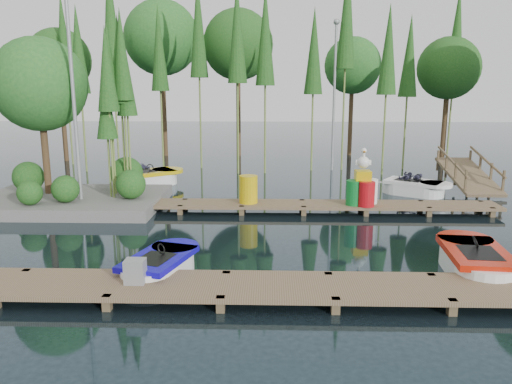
{
  "coord_description": "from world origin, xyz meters",
  "views": [
    {
      "loc": [
        0.92,
        -13.8,
        4.17
      ],
      "look_at": [
        0.5,
        0.5,
        1.1
      ],
      "focal_mm": 35.0,
      "sensor_mm": 36.0,
      "label": 1
    }
  ],
  "objects_px": {
    "island": "(61,115)",
    "yellow_barrel": "(248,189)",
    "boat_yellow_far": "(148,178)",
    "drum_cluster": "(363,188)",
    "boat_blue": "(160,267)",
    "boat_red": "(475,262)",
    "utility_cabinet": "(135,271)"
  },
  "relations": [
    {
      "from": "boat_red",
      "to": "boat_yellow_far",
      "type": "height_order",
      "value": "boat_yellow_far"
    },
    {
      "from": "boat_red",
      "to": "yellow_barrel",
      "type": "height_order",
      "value": "yellow_barrel"
    },
    {
      "from": "boat_blue",
      "to": "yellow_barrel",
      "type": "height_order",
      "value": "yellow_barrel"
    },
    {
      "from": "boat_yellow_far",
      "to": "yellow_barrel",
      "type": "distance_m",
      "value": 6.22
    },
    {
      "from": "boat_blue",
      "to": "boat_red",
      "type": "height_order",
      "value": "boat_red"
    },
    {
      "from": "utility_cabinet",
      "to": "boat_blue",
      "type": "bearing_deg",
      "value": 76.62
    },
    {
      "from": "island",
      "to": "drum_cluster",
      "type": "xyz_separation_m",
      "value": [
        10.28,
        -0.94,
        -2.33
      ]
    },
    {
      "from": "utility_cabinet",
      "to": "yellow_barrel",
      "type": "distance_m",
      "value": 7.27
    },
    {
      "from": "boat_yellow_far",
      "to": "drum_cluster",
      "type": "bearing_deg",
      "value": -45.65
    },
    {
      "from": "yellow_barrel",
      "to": "boat_blue",
      "type": "bearing_deg",
      "value": -105.92
    },
    {
      "from": "drum_cluster",
      "to": "boat_red",
      "type": "bearing_deg",
      "value": -73.99
    },
    {
      "from": "boat_blue",
      "to": "drum_cluster",
      "type": "bearing_deg",
      "value": 63.13
    },
    {
      "from": "boat_blue",
      "to": "boat_yellow_far",
      "type": "relative_size",
      "value": 0.83
    },
    {
      "from": "island",
      "to": "boat_yellow_far",
      "type": "bearing_deg",
      "value": 60.1
    },
    {
      "from": "boat_red",
      "to": "yellow_barrel",
      "type": "bearing_deg",
      "value": 139.37
    },
    {
      "from": "boat_red",
      "to": "boat_yellow_far",
      "type": "relative_size",
      "value": 0.93
    },
    {
      "from": "boat_red",
      "to": "yellow_barrel",
      "type": "distance_m",
      "value": 7.71
    },
    {
      "from": "island",
      "to": "utility_cabinet",
      "type": "relative_size",
      "value": 13.88
    },
    {
      "from": "yellow_barrel",
      "to": "island",
      "type": "bearing_deg",
      "value": 173.05
    },
    {
      "from": "island",
      "to": "utility_cabinet",
      "type": "height_order",
      "value": "island"
    },
    {
      "from": "boat_blue",
      "to": "drum_cluster",
      "type": "height_order",
      "value": "drum_cluster"
    },
    {
      "from": "boat_yellow_far",
      "to": "drum_cluster",
      "type": "distance_m",
      "value": 9.4
    },
    {
      "from": "drum_cluster",
      "to": "yellow_barrel",
      "type": "bearing_deg",
      "value": 177.73
    },
    {
      "from": "boat_yellow_far",
      "to": "drum_cluster",
      "type": "relative_size",
      "value": 1.68
    },
    {
      "from": "boat_blue",
      "to": "island",
      "type": "bearing_deg",
      "value": 142.11
    },
    {
      "from": "island",
      "to": "yellow_barrel",
      "type": "distance_m",
      "value": 6.97
    },
    {
      "from": "boat_blue",
      "to": "yellow_barrel",
      "type": "distance_m",
      "value": 6.19
    },
    {
      "from": "boat_blue",
      "to": "drum_cluster",
      "type": "xyz_separation_m",
      "value": [
        5.49,
        5.78,
        0.62
      ]
    },
    {
      "from": "island",
      "to": "boat_red",
      "type": "distance_m",
      "value": 13.72
    },
    {
      "from": "island",
      "to": "utility_cabinet",
      "type": "bearing_deg",
      "value": -59.78
    },
    {
      "from": "boat_yellow_far",
      "to": "utility_cabinet",
      "type": "xyz_separation_m",
      "value": [
        2.5,
        -11.33,
        0.23
      ]
    },
    {
      "from": "boat_red",
      "to": "drum_cluster",
      "type": "height_order",
      "value": "drum_cluster"
    }
  ]
}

